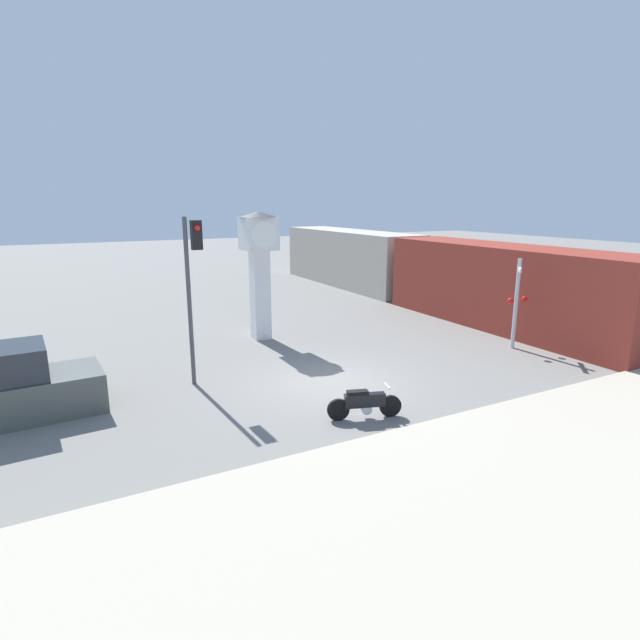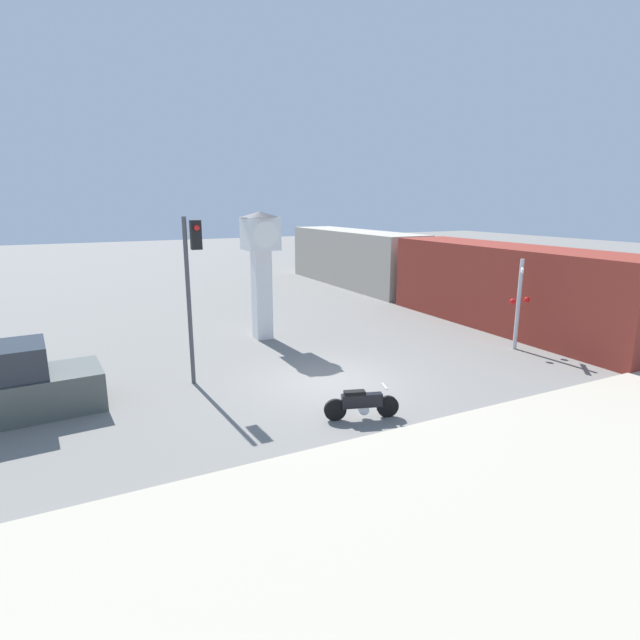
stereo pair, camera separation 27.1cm
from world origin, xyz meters
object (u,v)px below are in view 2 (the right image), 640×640
clock_tower (261,255)px  parked_car (5,388)px  traffic_light (192,272)px  motorcycle (361,403)px  freight_train (416,269)px  railroad_crossing_signal (519,300)px

clock_tower → parked_car: clock_tower is taller
traffic_light → parked_car: 5.34m
clock_tower → parked_car: (-8.12, -4.10, -2.44)m
traffic_light → motorcycle: bearing=-55.6°
freight_train → railroad_crossing_signal: 9.03m
motorcycle → railroad_crossing_signal: size_ratio=0.55×
motorcycle → clock_tower: size_ratio=0.37×
clock_tower → traffic_light: size_ratio=1.01×
motorcycle → traffic_light: bearing=142.0°
traffic_light → railroad_crossing_signal: size_ratio=1.48×
clock_tower → parked_car: bearing=-153.2°
clock_tower → traffic_light: clock_tower is taller
traffic_light → parked_car: size_ratio=1.10×
freight_train → parked_car: (-17.86, -7.40, -0.95)m
traffic_light → railroad_crossing_signal: 11.18m
clock_tower → motorcycle: bearing=-93.3°
freight_train → parked_car: size_ratio=5.77×
freight_train → traffic_light: bearing=-151.7°
railroad_crossing_signal → motorcycle: bearing=-161.9°
railroad_crossing_signal → parked_car: (-15.67, 1.36, -1.02)m
freight_train → parked_car: bearing=-157.5°
freight_train → railroad_crossing_signal: size_ratio=7.73×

